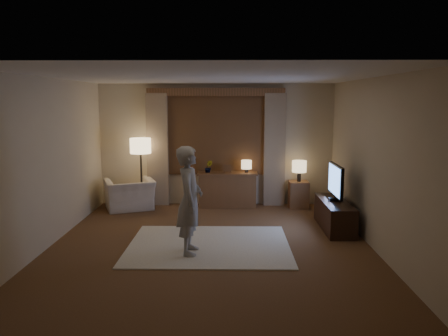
{
  "coord_description": "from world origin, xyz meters",
  "views": [
    {
      "loc": [
        0.31,
        -6.6,
        2.26
      ],
      "look_at": [
        0.2,
        0.6,
        1.13
      ],
      "focal_mm": 35.0,
      "sensor_mm": 36.0,
      "label": 1
    }
  ],
  "objects_px": {
    "side_table": "(298,194)",
    "tv_stand": "(334,215)",
    "sideboard": "(227,190)",
    "armchair": "(130,194)",
    "person": "(190,200)"
  },
  "relations": [
    {
      "from": "side_table",
      "to": "tv_stand",
      "type": "distance_m",
      "value": 1.59
    },
    {
      "from": "armchair",
      "to": "person",
      "type": "bearing_deg",
      "value": 97.4
    },
    {
      "from": "person",
      "to": "side_table",
      "type": "bearing_deg",
      "value": -35.5
    },
    {
      "from": "side_table",
      "to": "tv_stand",
      "type": "relative_size",
      "value": 0.4
    },
    {
      "from": "tv_stand",
      "to": "person",
      "type": "xyz_separation_m",
      "value": [
        -2.43,
        -1.31,
        0.56
      ]
    },
    {
      "from": "sideboard",
      "to": "tv_stand",
      "type": "height_order",
      "value": "sideboard"
    },
    {
      "from": "armchair",
      "to": "side_table",
      "type": "xyz_separation_m",
      "value": [
        3.54,
        0.21,
        -0.03
      ]
    },
    {
      "from": "person",
      "to": "sideboard",
      "type": "bearing_deg",
      "value": -10.38
    },
    {
      "from": "sideboard",
      "to": "tv_stand",
      "type": "xyz_separation_m",
      "value": [
        1.9,
        -1.59,
        -0.1
      ]
    },
    {
      "from": "armchair",
      "to": "side_table",
      "type": "distance_m",
      "value": 3.55
    },
    {
      "from": "side_table",
      "to": "tv_stand",
      "type": "xyz_separation_m",
      "value": [
        0.4,
        -1.54,
        -0.03
      ]
    },
    {
      "from": "tv_stand",
      "to": "armchair",
      "type": "bearing_deg",
      "value": 161.25
    },
    {
      "from": "person",
      "to": "tv_stand",
      "type": "bearing_deg",
      "value": -61.68
    },
    {
      "from": "sideboard",
      "to": "armchair",
      "type": "bearing_deg",
      "value": -172.77
    },
    {
      "from": "side_table",
      "to": "tv_stand",
      "type": "bearing_deg",
      "value": -75.6
    }
  ]
}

